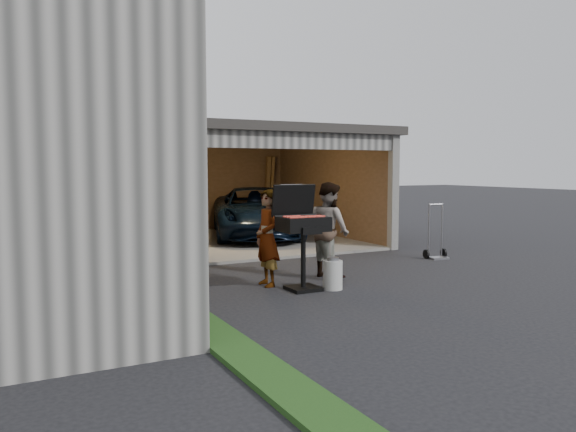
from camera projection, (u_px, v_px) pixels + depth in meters
name	position (u px, v px, depth m)	size (l,w,h in m)	color
ground	(334.00, 298.00, 8.40)	(80.00, 80.00, 0.00)	black
groundcover_strip	(216.00, 334.00, 6.47)	(0.50, 8.00, 0.06)	#193814
garage	(219.00, 170.00, 14.58)	(6.80, 6.30, 2.90)	#605E59
minivan	(256.00, 214.00, 15.29)	(2.23, 4.84, 1.35)	black
woman	(267.00, 238.00, 9.20)	(0.58, 0.38, 1.59)	silver
man	(329.00, 230.00, 9.96)	(0.82, 0.64, 1.69)	#472F1C
bbq_grill	(302.00, 228.00, 8.89)	(0.75, 0.66, 1.68)	black
propane_tank	(333.00, 275.00, 8.98)	(0.31, 0.31, 0.47)	beige
plywood_panel	(163.00, 267.00, 8.06)	(0.04, 0.95, 1.06)	brown
hand_truck	(436.00, 248.00, 12.02)	(0.51, 0.41, 1.19)	gray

